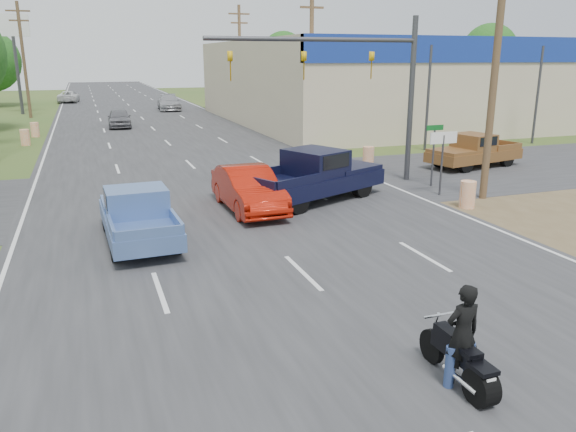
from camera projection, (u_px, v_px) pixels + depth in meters
name	position (u px, v px, depth m)	size (l,w,h in m)	color
main_road	(153.00, 129.00, 43.31)	(15.00, 180.00, 0.02)	#2D2D30
cross_road	(216.00, 189.00, 23.39)	(120.00, 10.00, 0.02)	#2D2D30
dirt_verge	(573.00, 214.00, 19.73)	(8.00, 18.00, 0.01)	brown
big_box_store	(497.00, 79.00, 52.76)	(50.00, 28.10, 6.60)	#B7A88C
utility_pole_1	(496.00, 57.00, 20.51)	(2.00, 0.28, 10.00)	#4C3823
utility_pole_2	(311.00, 57.00, 36.81)	(2.00, 0.28, 10.00)	#4C3823
utility_pole_3	(240.00, 57.00, 53.10)	(2.00, 0.28, 10.00)	#4C3823
utility_pole_6	(23.00, 57.00, 49.64)	(2.00, 0.28, 10.00)	#4C3823
tree_3	(489.00, 51.00, 86.68)	(8.40, 8.40, 10.40)	#422D19
tree_5	(283.00, 54.00, 101.26)	(7.98, 7.98, 9.88)	#422D19
barrel_0	(468.00, 195.00, 20.43)	(0.56, 0.56, 1.00)	orange
barrel_1	(368.00, 157.00, 28.26)	(0.56, 0.56, 1.00)	orange
barrel_2	(25.00, 137.00, 34.98)	(0.56, 0.56, 1.00)	orange
barrel_3	(35.00, 130.00, 38.70)	(0.56, 0.56, 1.00)	orange
pole_sign_left_far	(13.00, 37.00, 52.43)	(3.00, 0.35, 9.20)	#3F3F44
lane_sign	(443.00, 148.00, 21.92)	(1.20, 0.08, 2.52)	#3F3F44
street_name_sign	(434.00, 149.00, 23.56)	(0.80, 0.08, 2.61)	#3F3F44
signal_mast	(356.00, 70.00, 23.08)	(9.12, 0.40, 7.00)	#3F3F44
red_convertible	(248.00, 189.00, 20.04)	(1.64, 4.70, 1.55)	#A51607
motorcycle	(462.00, 363.00, 9.28)	(0.62, 2.00, 1.02)	black
rider	(462.00, 339.00, 9.21)	(0.63, 0.41, 1.73)	black
blue_pickup	(137.00, 214.00, 16.68)	(2.05, 4.97, 1.63)	black
navy_pickup	(316.00, 175.00, 21.44)	(6.34, 4.49, 1.96)	black
brown_pickup	(473.00, 151.00, 27.93)	(5.33, 2.94, 1.67)	black
distant_car_grey	(119.00, 118.00, 43.89)	(1.71, 4.25, 1.45)	slate
distant_car_silver	(169.00, 103.00, 58.18)	(2.21, 5.44, 1.58)	#A1A0A5
distant_car_white	(69.00, 97.00, 68.19)	(2.25, 4.88, 1.36)	silver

